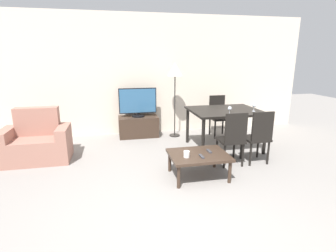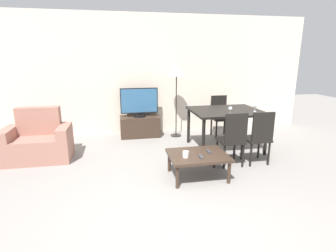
{
  "view_description": "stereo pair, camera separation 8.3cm",
  "coord_description": "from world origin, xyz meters",
  "px_view_note": "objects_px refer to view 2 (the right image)",
  "views": [
    {
      "loc": [
        -0.68,
        -2.17,
        1.76
      ],
      "look_at": [
        0.2,
        1.94,
        0.65
      ],
      "focal_mm": 28.0,
      "sensor_mm": 36.0,
      "label": 1
    },
    {
      "loc": [
        -0.6,
        -2.19,
        1.76
      ],
      "look_at": [
        0.2,
        1.94,
        0.65
      ],
      "focal_mm": 28.0,
      "sensor_mm": 36.0,
      "label": 2
    }
  ],
  "objects_px": {
    "floor_lamp": "(176,73)",
    "dining_chair_near_right": "(259,136)",
    "armchair": "(39,142)",
    "dining_table": "(226,114)",
    "coffee_table": "(198,157)",
    "tv_stand": "(140,126)",
    "remote_secondary": "(209,151)",
    "dining_chair_near": "(233,137)",
    "wine_glass_center": "(255,106)",
    "tv": "(139,102)",
    "dining_chair_far": "(220,114)",
    "wine_glass_left": "(230,109)",
    "cup_white_near": "(186,154)",
    "remote_primary": "(201,157)"
  },
  "relations": [
    {
      "from": "armchair",
      "to": "coffee_table",
      "type": "distance_m",
      "value": 2.81
    },
    {
      "from": "coffee_table",
      "to": "remote_primary",
      "type": "distance_m",
      "value": 0.14
    },
    {
      "from": "tv_stand",
      "to": "remote_secondary",
      "type": "bearing_deg",
      "value": -69.4
    },
    {
      "from": "tv_stand",
      "to": "dining_chair_near",
      "type": "height_order",
      "value": "dining_chair_near"
    },
    {
      "from": "armchair",
      "to": "floor_lamp",
      "type": "height_order",
      "value": "floor_lamp"
    },
    {
      "from": "dining_table",
      "to": "dining_chair_far",
      "type": "xyz_separation_m",
      "value": [
        0.23,
        0.85,
        -0.19
      ]
    },
    {
      "from": "coffee_table",
      "to": "dining_chair_near",
      "type": "relative_size",
      "value": 0.95
    },
    {
      "from": "remote_primary",
      "to": "dining_chair_near_right",
      "type": "bearing_deg",
      "value": 20.13
    },
    {
      "from": "wine_glass_center",
      "to": "remote_secondary",
      "type": "bearing_deg",
      "value": -144.78
    },
    {
      "from": "armchair",
      "to": "tv",
      "type": "distance_m",
      "value": 2.2
    },
    {
      "from": "floor_lamp",
      "to": "dining_chair_near_right",
      "type": "bearing_deg",
      "value": -62.02
    },
    {
      "from": "armchair",
      "to": "dining_table",
      "type": "bearing_deg",
      "value": -1.26
    },
    {
      "from": "tv_stand",
      "to": "wine_glass_left",
      "type": "bearing_deg",
      "value": -47.04
    },
    {
      "from": "tv",
      "to": "remote_secondary",
      "type": "bearing_deg",
      "value": -69.38
    },
    {
      "from": "tv",
      "to": "dining_chair_far",
      "type": "bearing_deg",
      "value": -9.23
    },
    {
      "from": "wine_glass_left",
      "to": "cup_white_near",
      "type": "bearing_deg",
      "value": -141.32
    },
    {
      "from": "armchair",
      "to": "floor_lamp",
      "type": "xyz_separation_m",
      "value": [
        2.68,
        0.93,
        1.11
      ]
    },
    {
      "from": "tv",
      "to": "dining_chair_far",
      "type": "relative_size",
      "value": 0.91
    },
    {
      "from": "dining_table",
      "to": "dining_chair_near_right",
      "type": "xyz_separation_m",
      "value": [
        0.23,
        -0.85,
        -0.19
      ]
    },
    {
      "from": "coffee_table",
      "to": "remote_secondary",
      "type": "bearing_deg",
      "value": 15.63
    },
    {
      "from": "dining_table",
      "to": "wine_glass_left",
      "type": "distance_m",
      "value": 0.47
    },
    {
      "from": "dining_table",
      "to": "coffee_table",
      "type": "bearing_deg",
      "value": -128.4
    },
    {
      "from": "floor_lamp",
      "to": "cup_white_near",
      "type": "height_order",
      "value": "floor_lamp"
    },
    {
      "from": "dining_chair_near_right",
      "to": "remote_primary",
      "type": "xyz_separation_m",
      "value": [
        -1.14,
        -0.42,
        -0.12
      ]
    },
    {
      "from": "tv_stand",
      "to": "tv",
      "type": "bearing_deg",
      "value": -90.0
    },
    {
      "from": "dining_chair_near",
      "to": "cup_white_near",
      "type": "height_order",
      "value": "dining_chair_near"
    },
    {
      "from": "tv_stand",
      "to": "dining_chair_near_right",
      "type": "relative_size",
      "value": 0.96
    },
    {
      "from": "dining_table",
      "to": "cup_white_near",
      "type": "xyz_separation_m",
      "value": [
        -1.12,
        -1.23,
        -0.28
      ]
    },
    {
      "from": "remote_primary",
      "to": "wine_glass_center",
      "type": "distance_m",
      "value": 1.78
    },
    {
      "from": "dining_table",
      "to": "floor_lamp",
      "type": "height_order",
      "value": "floor_lamp"
    },
    {
      "from": "dining_table",
      "to": "dining_chair_near",
      "type": "relative_size",
      "value": 1.45
    },
    {
      "from": "remote_primary",
      "to": "wine_glass_center",
      "type": "xyz_separation_m",
      "value": [
        1.37,
        1.02,
        0.5
      ]
    },
    {
      "from": "remote_primary",
      "to": "floor_lamp",
      "type": "bearing_deg",
      "value": 86.18
    },
    {
      "from": "tv_stand",
      "to": "dining_chair_near",
      "type": "distance_m",
      "value": 2.42
    },
    {
      "from": "floor_lamp",
      "to": "wine_glass_center",
      "type": "distance_m",
      "value": 1.83
    },
    {
      "from": "tv_stand",
      "to": "dining_table",
      "type": "bearing_deg",
      "value": -36.26
    },
    {
      "from": "tv",
      "to": "floor_lamp",
      "type": "bearing_deg",
      "value": -10.11
    },
    {
      "from": "dining_chair_near_right",
      "to": "armchair",
      "type": "bearing_deg",
      "value": 165.76
    },
    {
      "from": "cup_white_near",
      "to": "remote_primary",
      "type": "bearing_deg",
      "value": -10.17
    },
    {
      "from": "wine_glass_left",
      "to": "dining_table",
      "type": "bearing_deg",
      "value": 76.01
    },
    {
      "from": "dining_chair_near_right",
      "to": "floor_lamp",
      "type": "distance_m",
      "value": 2.3
    },
    {
      "from": "coffee_table",
      "to": "dining_chair_near",
      "type": "height_order",
      "value": "dining_chair_near"
    },
    {
      "from": "remote_secondary",
      "to": "coffee_table",
      "type": "bearing_deg",
      "value": -164.37
    },
    {
      "from": "dining_chair_far",
      "to": "remote_primary",
      "type": "distance_m",
      "value": 2.41
    },
    {
      "from": "coffee_table",
      "to": "wine_glass_center",
      "type": "bearing_deg",
      "value": 33.0
    },
    {
      "from": "armchair",
      "to": "coffee_table",
      "type": "bearing_deg",
      "value": -25.73
    },
    {
      "from": "dining_chair_near",
      "to": "dining_chair_near_right",
      "type": "bearing_deg",
      "value": 0.0
    },
    {
      "from": "dining_chair_near",
      "to": "remote_secondary",
      "type": "height_order",
      "value": "dining_chair_near"
    },
    {
      "from": "armchair",
      "to": "dining_table",
      "type": "xyz_separation_m",
      "value": [
        3.43,
        -0.08,
        0.38
      ]
    },
    {
      "from": "dining_chair_far",
      "to": "remote_secondary",
      "type": "relative_size",
      "value": 6.09
    }
  ]
}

